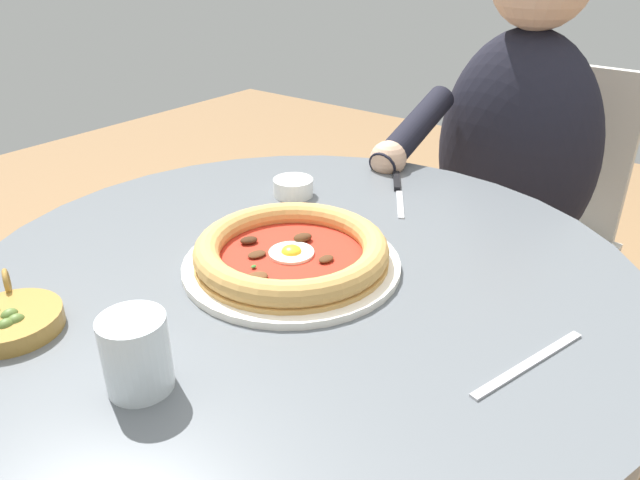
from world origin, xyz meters
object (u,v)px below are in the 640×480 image
steak_knife (397,187)px  ramekin_capers (293,187)px  fork_utensil (529,364)px  pizza_on_plate (291,254)px  olive_pan (11,321)px  water_glass (137,358)px  diner_person (502,233)px  cafe_chair_diner (528,213)px  dining_table (305,383)px

steak_knife → ramekin_capers: ramekin_capers is taller
fork_utensil → ramekin_capers: bearing=67.7°
pizza_on_plate → ramekin_capers: (0.19, 0.16, -0.00)m
pizza_on_plate → olive_pan: 0.34m
water_glass → ramekin_capers: 0.51m
diner_person → steak_knife: bearing=169.5°
pizza_on_plate → fork_utensil: (-0.01, -0.33, -0.02)m
water_glass → cafe_chair_diner: cafe_chair_diner is taller
pizza_on_plate → cafe_chair_diner: bearing=-3.1°
ramekin_capers → diner_person: size_ratio=0.06×
ramekin_capers → fork_utensil: bearing=-112.3°
steak_knife → ramekin_capers: (-0.13, 0.13, 0.01)m
pizza_on_plate → fork_utensil: 0.33m
dining_table → diner_person: bearing=-2.4°
steak_knife → cafe_chair_diner: size_ratio=0.19×
steak_knife → diner_person: size_ratio=0.14×
ramekin_capers → diner_person: bearing=-21.0°
steak_knife → olive_pan: (-0.63, 0.13, 0.01)m
ramekin_capers → cafe_chair_diner: cafe_chair_diner is taller
dining_table → olive_pan: 0.42m
ramekin_capers → cafe_chair_diner: size_ratio=0.08×
ramekin_capers → cafe_chair_diner: (0.66, -0.20, -0.23)m
pizza_on_plate → olive_pan: bearing=152.1°
pizza_on_plate → water_glass: 0.28m
dining_table → fork_utensil: 0.38m
steak_knife → fork_utensil: bearing=-132.8°
water_glass → steak_knife: 0.61m
dining_table → fork_utensil: bearing=-93.4°
pizza_on_plate → ramekin_capers: 0.25m
water_glass → steak_knife: water_glass is taller
pizza_on_plate → steak_knife: pizza_on_plate is taller
ramekin_capers → fork_utensil: size_ratio=0.40×
ramekin_capers → olive_pan: 0.50m
diner_person → ramekin_capers: bearing=159.0°
pizza_on_plate → water_glass: water_glass is taller
ramekin_capers → fork_utensil: (-0.20, -0.49, -0.01)m
dining_table → cafe_chair_diner: bearing=-2.5°
olive_pan → fork_utensil: bearing=-58.7°
ramekin_capers → steak_knife: bearing=-43.2°
ramekin_capers → pizza_on_plate: bearing=-140.7°
olive_pan → water_glass: bearing=-81.5°
pizza_on_plate → steak_knife: size_ratio=1.75×
steak_knife → olive_pan: bearing=168.5°
diner_person → cafe_chair_diner: bearing=-3.2°
pizza_on_plate → diner_person: bearing=-3.0°
water_glass → fork_utensil: bearing=-47.7°
water_glass → ramekin_capers: size_ratio=1.18×
dining_table → pizza_on_plate: (-0.01, 0.01, 0.23)m
pizza_on_plate → ramekin_capers: pizza_on_plate is taller
dining_table → water_glass: (-0.29, -0.03, 0.24)m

